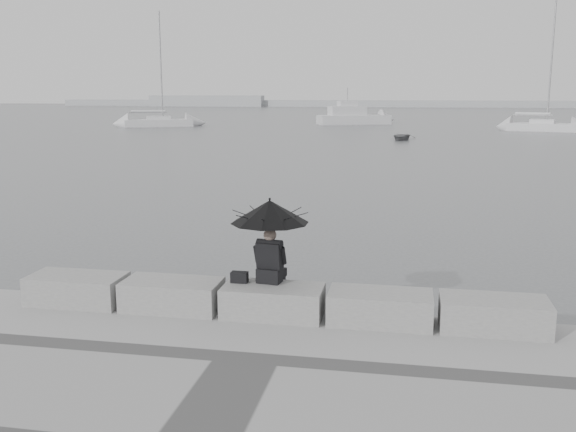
% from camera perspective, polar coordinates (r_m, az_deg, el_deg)
% --- Properties ---
extents(ground, '(360.00, 360.00, 0.00)m').
position_cam_1_polar(ground, '(11.03, -0.83, -10.55)').
color(ground, '#4D5053').
rests_on(ground, ground).
extents(stone_block_far_left, '(1.60, 0.80, 0.50)m').
position_cam_1_polar(stone_block_far_left, '(11.52, -18.22, -6.21)').
color(stone_block_far_left, slate).
rests_on(stone_block_far_left, promenade).
extents(stone_block_left, '(1.60, 0.80, 0.50)m').
position_cam_1_polar(stone_block_left, '(10.82, -10.25, -6.94)').
color(stone_block_left, slate).
rests_on(stone_block_left, promenade).
extents(stone_block_centre, '(1.60, 0.80, 0.50)m').
position_cam_1_polar(stone_block_centre, '(10.35, -1.34, -7.59)').
color(stone_block_centre, slate).
rests_on(stone_block_centre, promenade).
extents(stone_block_right, '(1.60, 0.80, 0.50)m').
position_cam_1_polar(stone_block_right, '(10.16, 8.18, -8.09)').
color(stone_block_right, slate).
rests_on(stone_block_right, promenade).
extents(stone_block_far_right, '(1.60, 0.80, 0.50)m').
position_cam_1_polar(stone_block_far_right, '(10.24, 17.83, -8.36)').
color(stone_block_far_right, slate).
rests_on(stone_block_far_right, promenade).
extents(seated_person, '(1.27, 1.27, 1.39)m').
position_cam_1_polar(seated_person, '(10.27, -1.64, -0.38)').
color(seated_person, black).
rests_on(seated_person, stone_block_centre).
extents(bag, '(0.27, 0.16, 0.18)m').
position_cam_1_polar(bag, '(10.49, -4.34, -5.44)').
color(bag, black).
rests_on(bag, stone_block_centre).
extents(distant_landmass, '(180.00, 8.00, 2.80)m').
position_cam_1_polar(distant_landmass, '(164.90, 7.22, 9.91)').
color(distant_landmass, '#A0A2A5').
rests_on(distant_landmass, ground).
extents(sailboat_left, '(7.93, 5.44, 12.90)m').
position_cam_1_polar(sailboat_left, '(75.75, -11.42, 8.20)').
color(sailboat_left, silver).
rests_on(sailboat_left, ground).
extents(sailboat_right, '(7.14, 4.31, 12.90)m').
position_cam_1_polar(sailboat_right, '(70.72, 21.66, 7.47)').
color(sailboat_right, silver).
rests_on(sailboat_right, ground).
extents(motor_cruiser, '(9.13, 6.05, 4.50)m').
position_cam_1_polar(motor_cruiser, '(79.71, 5.88, 8.76)').
color(motor_cruiser, silver).
rests_on(motor_cruiser, ground).
extents(dinghy, '(3.28, 1.81, 0.53)m').
position_cam_1_polar(dinghy, '(54.99, 10.06, 6.96)').
color(dinghy, slate).
rests_on(dinghy, ground).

